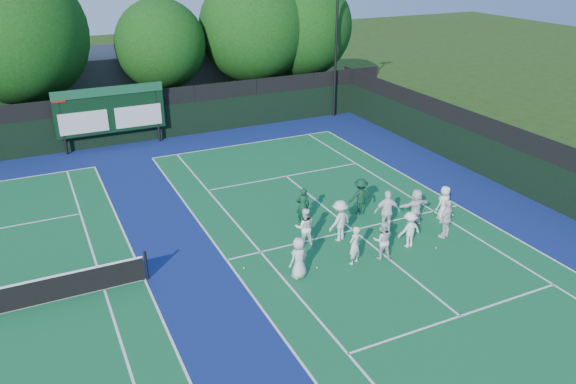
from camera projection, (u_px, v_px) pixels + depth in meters
name	position (u px, v px, depth m)	size (l,w,h in m)	color
ground	(366.00, 241.00, 22.12)	(120.00, 120.00, 0.00)	#1D380F
court_apron	(213.00, 263.00, 20.58)	(34.00, 32.00, 0.01)	navy
near_court	(353.00, 230.00, 22.94)	(11.05, 23.85, 0.01)	#125A2F
back_fence	(129.00, 121.00, 32.38)	(34.00, 0.08, 3.00)	black
divider_fence_right	(521.00, 165.00, 25.93)	(0.08, 32.00, 3.00)	black
scoreboard	(110.00, 110.00, 31.30)	(6.00, 0.21, 3.55)	black
clubhouse	(162.00, 76.00, 40.29)	(18.00, 6.00, 4.00)	#58595D
light_pole_right	(337.00, 20.00, 35.43)	(1.20, 0.30, 10.12)	black
tree_b	(21.00, 38.00, 31.62)	(7.80, 7.80, 9.92)	black
tree_c	(163.00, 46.00, 35.19)	(5.62, 5.62, 7.76)	black
tree_d	(255.00, 30.00, 37.42)	(7.27, 7.27, 9.23)	black
tree_e	(302.00, 29.00, 38.84)	(7.09, 7.09, 9.01)	black
tennis_ball_0	(317.00, 268.00, 20.25)	(0.07, 0.07, 0.07)	#B7CD18
tennis_ball_1	(383.00, 214.00, 24.23)	(0.07, 0.07, 0.07)	#B7CD18
tennis_ball_2	(436.00, 248.00, 21.56)	(0.07, 0.07, 0.07)	#B7CD18
tennis_ball_3	(244.00, 268.00, 20.23)	(0.07, 0.07, 0.07)	#B7CD18
player_front_0	(299.00, 258.00, 19.46)	(0.75, 0.49, 1.54)	silver
player_front_1	(355.00, 245.00, 20.29)	(0.55, 0.36, 1.50)	silver
player_front_2	(382.00, 240.00, 20.64)	(0.73, 0.57, 1.51)	silver
player_front_3	(410.00, 230.00, 21.45)	(0.95, 0.54, 1.46)	white
player_front_4	(446.00, 219.00, 22.10)	(0.95, 0.39, 1.62)	white
player_back_0	(305.00, 227.00, 21.53)	(0.76, 0.59, 1.56)	white
player_back_1	(340.00, 221.00, 21.89)	(1.09, 0.63, 1.69)	silver
player_back_2	(387.00, 211.00, 22.52)	(1.05, 0.44, 1.79)	white
player_back_3	(416.00, 207.00, 23.20)	(1.44, 0.46, 1.56)	white
player_back_4	(444.00, 203.00, 23.61)	(0.73, 0.47, 1.49)	white
coach_left	(303.00, 206.00, 23.23)	(0.58, 0.38, 1.59)	#0F3721
coach_right	(360.00, 197.00, 24.00)	(1.06, 0.61, 1.64)	#0E331F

